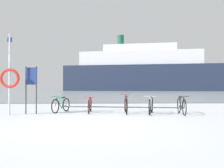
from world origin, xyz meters
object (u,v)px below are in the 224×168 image
(bicycle_0, at_px, (61,105))
(bicycle_4, at_px, (181,106))
(bicycle_2, at_px, (126,105))
(bicycle_3, at_px, (151,106))
(bicycle_1, at_px, (90,105))
(ferry_ship, at_px, (142,72))
(rescue_post, at_px, (10,77))
(info_sign, at_px, (31,81))

(bicycle_0, relative_size, bicycle_4, 0.89)
(bicycle_2, distance_m, bicycle_3, 1.10)
(bicycle_1, bearing_deg, bicycle_4, -8.84)
(bicycle_4, distance_m, ferry_ship, 71.64)
(bicycle_2, relative_size, ferry_ship, 0.03)
(bicycle_1, xyz_separation_m, bicycle_4, (4.00, -0.62, 0.02))
(bicycle_0, xyz_separation_m, bicycle_3, (4.05, -0.82, 0.02))
(bicycle_0, bearing_deg, ferry_ship, 77.90)
(rescue_post, xyz_separation_m, ferry_ship, (16.97, 70.73, 4.91))
(bicycle_0, height_order, bicycle_3, bicycle_3)
(info_sign, bearing_deg, bicycle_1, 7.37)
(bicycle_3, height_order, info_sign, info_sign)
(bicycle_0, distance_m, bicycle_1, 1.39)
(bicycle_3, bearing_deg, bicycle_1, 169.09)
(bicycle_0, height_order, info_sign, info_sign)
(bicycle_4, xyz_separation_m, ferry_ship, (9.60, 70.73, 6.16))
(bicycle_0, relative_size, bicycle_1, 0.97)
(info_sign, bearing_deg, rescue_post, -160.03)
(rescue_post, bearing_deg, bicycle_1, 10.56)
(bicycle_1, bearing_deg, ferry_ship, 79.02)
(bicycle_2, xyz_separation_m, rescue_post, (-4.98, -0.35, 1.23))
(info_sign, bearing_deg, bicycle_3, -2.07)
(info_sign, bearing_deg, ferry_ship, 77.09)
(bicycle_1, height_order, bicycle_4, bicycle_4)
(bicycle_2, bearing_deg, rescue_post, -175.93)
(bicycle_1, height_order, info_sign, info_sign)
(bicycle_1, relative_size, info_sign, 0.77)
(bicycle_0, relative_size, info_sign, 0.74)
(bicycle_1, relative_size, bicycle_3, 0.95)
(bicycle_2, xyz_separation_m, bicycle_4, (2.38, -0.35, -0.02))
(bicycle_0, height_order, bicycle_1, bicycle_0)
(bicycle_0, xyz_separation_m, bicycle_4, (5.36, -0.92, 0.02))
(bicycle_0, bearing_deg, bicycle_4, -9.76)
(bicycle_1, relative_size, bicycle_2, 0.94)
(bicycle_3, distance_m, rescue_post, 6.18)
(bicycle_0, distance_m, bicycle_4, 5.44)
(bicycle_2, height_order, rescue_post, rescue_post)
(bicycle_0, xyz_separation_m, ferry_ship, (14.96, 69.81, 6.18))
(info_sign, xyz_separation_m, rescue_post, (-0.82, -0.30, 0.19))
(bicycle_1, bearing_deg, info_sign, -172.63)
(bicycle_2, distance_m, bicycle_4, 2.41)
(bicycle_3, xyz_separation_m, ferry_ship, (10.91, 70.63, 6.16))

